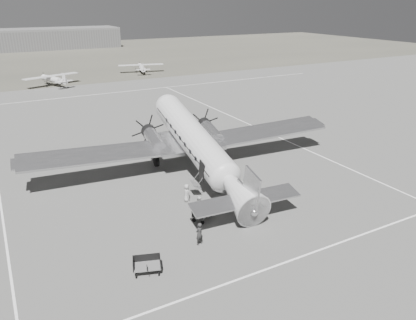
# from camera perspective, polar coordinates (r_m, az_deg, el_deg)

# --- Properties ---
(ground) EXTENTS (260.00, 260.00, 0.00)m
(ground) POSITION_cam_1_polar(r_m,az_deg,el_deg) (37.83, 1.07, -2.01)
(ground) COLOR slate
(ground) RESTS_ON ground
(taxi_line_near) EXTENTS (60.00, 0.15, 0.01)m
(taxi_line_near) POSITION_cam_1_polar(r_m,az_deg,el_deg) (27.98, 15.66, -12.01)
(taxi_line_near) COLOR white
(taxi_line_near) RESTS_ON ground
(taxi_line_right) EXTENTS (0.15, 80.00, 0.01)m
(taxi_line_right) POSITION_cam_1_polar(r_m,az_deg,el_deg) (44.58, 14.62, 1.00)
(taxi_line_right) COLOR white
(taxi_line_right) RESTS_ON ground
(taxi_line_horizon) EXTENTS (90.00, 0.15, 0.01)m
(taxi_line_horizon) POSITION_cam_1_polar(r_m,az_deg,el_deg) (73.78, -14.61, 9.00)
(taxi_line_horizon) COLOR white
(taxi_line_horizon) RESTS_ON ground
(grass_infield) EXTENTS (260.00, 90.00, 0.01)m
(grass_infield) POSITION_cam_1_polar(r_m,az_deg,el_deg) (127.22, -21.13, 13.28)
(grass_infield) COLOR #5A574C
(grass_infield) RESTS_ON ground
(hangar_main) EXTENTS (42.00, 14.00, 6.60)m
(hangar_main) POSITION_cam_1_polar(r_m,az_deg,el_deg) (152.24, -20.85, 15.70)
(hangar_main) COLOR #5D5D5D
(hangar_main) RESTS_ON ground
(dc3_airliner) EXTENTS (32.49, 23.84, 5.88)m
(dc3_airliner) POSITION_cam_1_polar(r_m,az_deg,el_deg) (36.56, -1.50, 2.09)
(dc3_airliner) COLOR silver
(dc3_airliner) RESTS_ON ground
(light_plane_left) EXTENTS (13.12, 11.90, 2.24)m
(light_plane_left) POSITION_cam_1_polar(r_m,az_deg,el_deg) (83.32, -20.96, 10.44)
(light_plane_left) COLOR silver
(light_plane_left) RESTS_ON ground
(light_plane_right) EXTENTS (11.69, 10.29, 2.09)m
(light_plane_right) POSITION_cam_1_polar(r_m,az_deg,el_deg) (94.26, -9.36, 12.63)
(light_plane_right) COLOR silver
(light_plane_right) RESTS_ON ground
(baggage_cart_near) EXTENTS (1.96, 1.83, 0.91)m
(baggage_cart_near) POSITION_cam_1_polar(r_m,az_deg,el_deg) (30.11, -0.81, -7.57)
(baggage_cart_near) COLOR slate
(baggage_cart_near) RESTS_ON ground
(baggage_cart_far) EXTENTS (2.02, 1.70, 0.97)m
(baggage_cart_far) POSITION_cam_1_polar(r_m,az_deg,el_deg) (25.00, -8.59, -14.49)
(baggage_cart_far) COLOR slate
(baggage_cart_far) RESTS_ON ground
(ground_crew) EXTENTS (0.68, 0.55, 1.60)m
(ground_crew) POSITION_cam_1_polar(r_m,az_deg,el_deg) (27.08, -1.25, -10.32)
(ground_crew) COLOR #292929
(ground_crew) RESTS_ON ground
(ramp_agent) EXTENTS (0.62, 0.79, 1.62)m
(ramp_agent) POSITION_cam_1_polar(r_m,az_deg,el_deg) (30.38, -1.22, -6.52)
(ramp_agent) COLOR silver
(ramp_agent) RESTS_ON ground
(passenger) EXTENTS (0.73, 0.86, 1.49)m
(passenger) POSITION_cam_1_polar(r_m,az_deg,el_deg) (32.60, -3.02, -4.63)
(passenger) COLOR #ABABA9
(passenger) RESTS_ON ground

